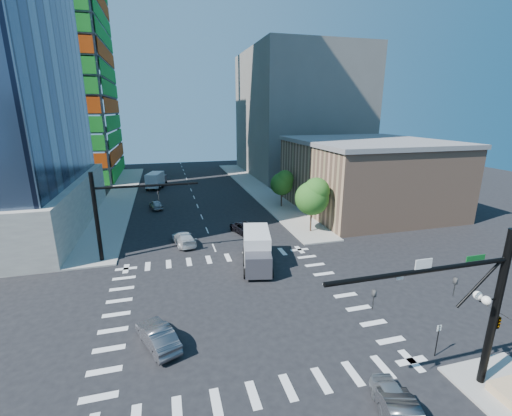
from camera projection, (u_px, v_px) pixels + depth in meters
name	position (u px, v px, depth m)	size (l,w,h in m)	color
ground	(237.00, 304.00, 26.97)	(160.00, 160.00, 0.00)	black
road_markings	(237.00, 304.00, 26.97)	(20.00, 20.00, 0.01)	silver
sidewalk_ne	(256.00, 188.00, 67.22)	(5.00, 60.00, 0.15)	gray
sidewalk_nw	(121.00, 196.00, 60.93)	(5.00, 60.00, 0.15)	gray
construction_building	(43.00, 61.00, 70.81)	(25.16, 34.50, 70.60)	slate
commercial_building	(366.00, 175.00, 52.23)	(20.50, 22.50, 10.60)	tan
bg_building_ne	(299.00, 114.00, 80.98)	(24.00, 30.00, 28.00)	#66625C
signal_mast_se	(483.00, 307.00, 17.59)	(10.51, 2.48, 9.00)	black
signal_mast_nw	(112.00, 208.00, 33.62)	(10.20, 0.40, 9.00)	black
tree_south	(313.00, 196.00, 41.77)	(4.16, 4.16, 6.82)	#382316
tree_north	(283.00, 182.00, 53.17)	(3.54, 3.52, 5.78)	#382316
no_parking_sign	(438.00, 337.00, 20.93)	(0.30, 0.06, 2.20)	black
car_nb_near	(395.00, 405.00, 16.99)	(1.50, 3.73, 1.27)	#919498
car_nb_far	(246.00, 229.00, 42.31)	(2.20, 4.77, 1.33)	black
car_sb_near	(184.00, 238.00, 38.95)	(2.00, 4.92, 1.43)	silver
car_sb_mid	(156.00, 205.00, 53.04)	(1.62, 4.02, 1.37)	gray
car_sb_cross	(158.00, 336.00, 22.06)	(1.54, 4.41, 1.45)	#56565C
box_truck_near	(257.00, 253.00, 33.12)	(4.01, 6.77, 3.32)	black
box_truck_far	(157.00, 181.00, 67.34)	(4.16, 6.50, 3.16)	black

